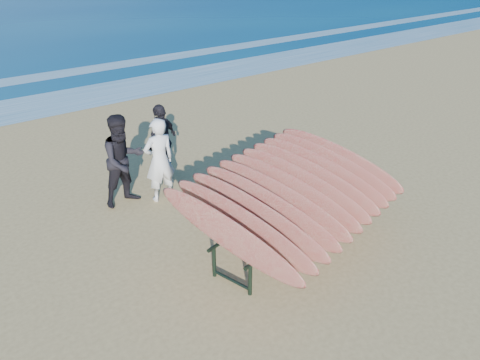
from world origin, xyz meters
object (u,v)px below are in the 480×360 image
(surfboard_rack, at_px, (292,192))
(person_white, at_px, (159,160))
(person_dark_a, at_px, (124,160))
(person_dark_b, at_px, (162,141))

(surfboard_rack, height_order, person_white, person_white)
(person_dark_a, bearing_deg, surfboard_rack, -66.05)
(surfboard_rack, bearing_deg, person_white, 97.52)
(surfboard_rack, xyz_separation_m, person_white, (-0.91, 2.50, -0.07))
(person_dark_a, bearing_deg, person_white, -30.89)
(surfboard_rack, relative_size, person_white, 2.27)
(person_white, height_order, person_dark_b, person_white)
(person_dark_a, bearing_deg, person_dark_b, 22.47)
(surfboard_rack, xyz_separation_m, person_dark_a, (-1.48, 2.79, -0.02))
(person_white, xyz_separation_m, person_dark_b, (0.55, 0.84, -0.03))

